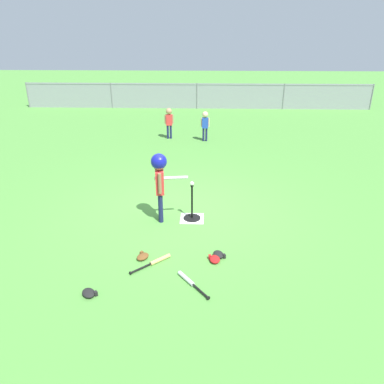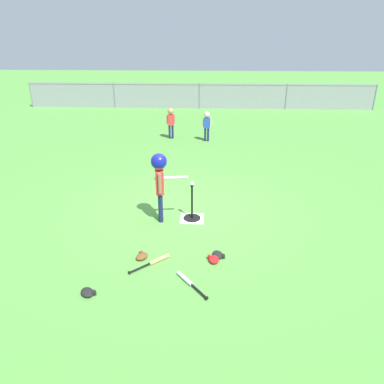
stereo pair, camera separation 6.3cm
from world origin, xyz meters
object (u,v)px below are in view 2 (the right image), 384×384
object	(u,v)px
fielder_near_right	(207,122)
fielder_near_left	(171,119)
spare_bat_silver	(188,281)
batting_tee	(192,213)
batter_child	(160,174)
glove_by_plate	(142,256)
glove_tossed_aside	(218,255)
spare_bat_wood	(155,261)
glove_near_bats	(88,292)
baseball_on_tee	(192,183)
glove_outfield_drop	(214,259)

from	to	relation	value
fielder_near_right	fielder_near_left	size ratio (longest dim) A/B	0.95
spare_bat_silver	batting_tee	bearing A→B (deg)	90.95
batter_child	glove_by_plate	size ratio (longest dim) A/B	4.84
fielder_near_right	glove_tossed_aside	size ratio (longest dim) A/B	3.76
spare_bat_wood	fielder_near_right	bearing A→B (deg)	84.19
spare_bat_wood	batter_child	bearing A→B (deg)	93.37
fielder_near_right	spare_bat_wood	xyz separation A→B (m)	(-0.71, -6.94, -0.59)
fielder_near_left	spare_bat_wood	xyz separation A→B (m)	(0.48, -7.21, -0.62)
batting_tee	glove_near_bats	size ratio (longest dim) A/B	2.51
baseball_on_tee	glove_outfield_drop	distance (m)	1.60
spare_bat_silver	spare_bat_wood	xyz separation A→B (m)	(-0.52, 0.46, 0.00)
spare_bat_silver	glove_outfield_drop	world-z (taller)	glove_outfield_drop
fielder_near_right	spare_bat_wood	size ratio (longest dim) A/B	1.70
batter_child	baseball_on_tee	bearing A→B (deg)	8.46
fielder_near_right	glove_tossed_aside	bearing A→B (deg)	-87.83
spare_bat_silver	spare_bat_wood	distance (m)	0.70
fielder_near_right	glove_by_plate	size ratio (longest dim) A/B	3.58
batting_tee	glove_by_plate	bearing A→B (deg)	-117.84
batter_child	glove_by_plate	distance (m)	1.56
fielder_near_left	glove_by_plate	distance (m)	7.13
batter_child	glove_tossed_aside	world-z (taller)	batter_child
spare_bat_wood	glove_near_bats	distance (m)	1.12
baseball_on_tee	glove_outfield_drop	bearing A→B (deg)	-73.98
batting_tee	spare_bat_wood	xyz separation A→B (m)	(-0.49, -1.48, -0.08)
batting_tee	batter_child	world-z (taller)	batter_child
baseball_on_tee	fielder_near_right	xyz separation A→B (m)	(0.21, 5.46, -0.10)
spare_bat_silver	glove_by_plate	distance (m)	0.95
baseball_on_tee	spare_bat_wood	size ratio (longest dim) A/B	0.13
batting_tee	spare_bat_wood	distance (m)	1.56
fielder_near_left	fielder_near_right	bearing A→B (deg)	-12.83
fielder_near_right	fielder_near_left	world-z (taller)	fielder_near_left
batting_tee	fielder_near_right	world-z (taller)	fielder_near_right
spare_bat_wood	glove_outfield_drop	bearing A→B (deg)	5.43
batting_tee	fielder_near_right	bearing A→B (deg)	87.75
spare_bat_silver	glove_by_plate	world-z (taller)	glove_by_plate
batter_child	glove_near_bats	xyz separation A→B (m)	(-0.72, -2.17, -0.89)
fielder_near_right	spare_bat_silver	world-z (taller)	fielder_near_right
batting_tee	fielder_near_left	size ratio (longest dim) A/B	0.67
batting_tee	baseball_on_tee	xyz separation A→B (m)	(0.00, 0.00, 0.61)
batting_tee	batter_child	size ratio (longest dim) A/B	0.52
batting_tee	spare_bat_wood	size ratio (longest dim) A/B	1.20
glove_tossed_aside	batting_tee	bearing A→B (deg)	110.42
batter_child	glove_by_plate	bearing A→B (deg)	-96.47
batting_tee	glove_outfield_drop	bearing A→B (deg)	-73.98
glove_near_bats	glove_tossed_aside	bearing A→B (deg)	29.34
glove_tossed_aside	glove_outfield_drop	world-z (taller)	same
fielder_near_right	glove_by_plate	world-z (taller)	fielder_near_right
glove_outfield_drop	glove_near_bats	bearing A→B (deg)	-153.09
glove_near_bats	glove_outfield_drop	distance (m)	1.90
batter_child	fielder_near_right	bearing A→B (deg)	81.91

